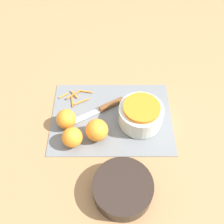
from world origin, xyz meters
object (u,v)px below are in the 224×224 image
knife (107,107)px  orange_back (67,119)px  orange_right (97,130)px  bowl_dark (123,188)px  bowl_speckled (141,114)px  orange_left (73,137)px

knife → orange_back: 0.17m
orange_right → bowl_dark: bearing=112.6°
bowl_speckled → knife: 0.15m
orange_right → orange_back: orange_right is taller
bowl_dark → orange_left: bearing=-46.3°
orange_back → knife: bearing=-152.0°
knife → bowl_speckled: bearing=124.0°
orange_right → orange_back: size_ratio=1.10×
orange_left → orange_right: size_ratio=0.90×
bowl_speckled → bowl_dark: 0.28m
bowl_speckled → orange_left: size_ratio=2.25×
orange_back → orange_right: bearing=155.9°
knife → orange_left: (0.12, 0.16, 0.03)m
bowl_dark → knife: 0.34m
bowl_speckled → orange_back: bearing=3.2°
bowl_speckled → knife: (0.13, -0.06, -0.04)m
orange_back → bowl_dark: bearing=127.9°
orange_left → bowl_dark: bearing=133.7°
orange_right → orange_back: (0.11, -0.05, -0.00)m
knife → orange_back: size_ratio=2.98×
orange_left → knife: bearing=-127.0°
knife → bowl_dark: bearing=69.5°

